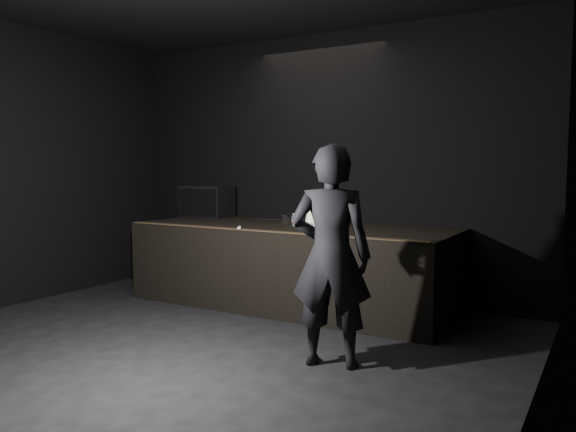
# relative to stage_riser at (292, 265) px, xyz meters

# --- Properties ---
(ground) EXTENTS (7.00, 7.00, 0.00)m
(ground) POSITION_rel_stage_riser_xyz_m (0.00, -2.73, -0.50)
(ground) COLOR black
(ground) RESTS_ON ground
(room_walls) EXTENTS (6.10, 7.10, 3.52)m
(room_walls) POSITION_rel_stage_riser_xyz_m (0.00, -2.73, 1.52)
(room_walls) COLOR black
(room_walls) RESTS_ON ground
(stage_riser) EXTENTS (4.00, 1.50, 1.00)m
(stage_riser) POSITION_rel_stage_riser_xyz_m (0.00, 0.00, 0.00)
(stage_riser) COLOR black
(stage_riser) RESTS_ON ground
(riser_lip) EXTENTS (3.92, 0.10, 0.01)m
(riser_lip) POSITION_rel_stage_riser_xyz_m (0.00, -0.71, 0.51)
(riser_lip) COLOR brown
(riser_lip) RESTS_ON stage_riser
(stage_monitor) EXTENTS (0.71, 0.54, 0.46)m
(stage_monitor) POSITION_rel_stage_riser_xyz_m (-1.67, 0.40, 0.73)
(stage_monitor) COLOR black
(stage_monitor) RESTS_ON stage_riser
(cable) EXTENTS (0.85, 0.27, 0.02)m
(cable) POSITION_rel_stage_riser_xyz_m (-0.31, 0.51, 0.51)
(cable) COLOR black
(cable) RESTS_ON stage_riser
(laptop) EXTENTS (0.35, 0.32, 0.22)m
(laptop) POSITION_rel_stage_riser_xyz_m (0.22, 0.15, 0.56)
(laptop) COLOR silver
(laptop) RESTS_ON stage_riser
(beer_can) EXTENTS (0.07, 0.07, 0.16)m
(beer_can) POSITION_rel_stage_riser_xyz_m (0.05, -0.04, 0.58)
(beer_can) COLOR silver
(beer_can) RESTS_ON stage_riser
(plastic_cup) EXTENTS (0.09, 0.09, 0.11)m
(plastic_cup) POSITION_rel_stage_riser_xyz_m (-0.15, 0.09, 0.56)
(plastic_cup) COLOR white
(plastic_cup) RESTS_ON stage_riser
(wii_remote) EXTENTS (0.12, 0.16, 0.03)m
(wii_remote) POSITION_rel_stage_riser_xyz_m (-0.34, -0.65, 0.51)
(wii_remote) COLOR silver
(wii_remote) RESTS_ON stage_riser
(person) EXTENTS (0.80, 0.64, 1.92)m
(person) POSITION_rel_stage_riser_xyz_m (1.37, -1.72, 0.46)
(person) COLOR black
(person) RESTS_ON ground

